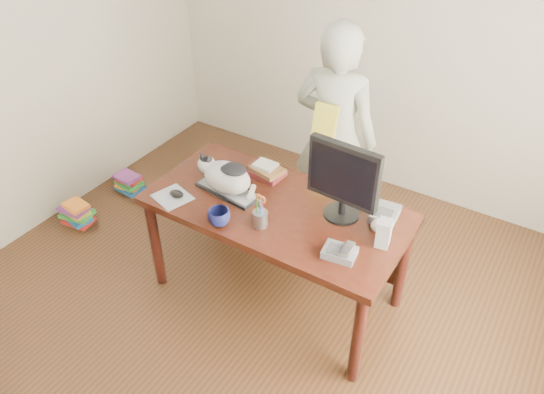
% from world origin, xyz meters
% --- Properties ---
extents(room, '(4.50, 4.50, 4.50)m').
position_xyz_m(room, '(0.00, 0.00, 1.35)').
color(room, black).
rests_on(room, ground).
extents(desk, '(1.60, 0.80, 0.75)m').
position_xyz_m(desk, '(0.00, 0.68, 0.60)').
color(desk, black).
rests_on(desk, ground).
extents(keyboard, '(0.44, 0.21, 0.03)m').
position_xyz_m(keyboard, '(-0.33, 0.56, 0.76)').
color(keyboard, black).
rests_on(keyboard, desk).
extents(cat, '(0.42, 0.23, 0.24)m').
position_xyz_m(cat, '(-0.35, 0.56, 0.87)').
color(cat, silver).
rests_on(cat, keyboard).
extents(monitor, '(0.44, 0.23, 0.49)m').
position_xyz_m(monitor, '(0.37, 0.71, 1.03)').
color(monitor, black).
rests_on(monitor, desk).
extents(pen_cup, '(0.10, 0.10, 0.23)m').
position_xyz_m(pen_cup, '(0.02, 0.39, 0.81)').
color(pen_cup, gray).
rests_on(pen_cup, desk).
extents(mousepad, '(0.26, 0.25, 0.00)m').
position_xyz_m(mousepad, '(-0.59, 0.33, 0.75)').
color(mousepad, '#A4A9B0').
rests_on(mousepad, desk).
extents(mouse, '(0.11, 0.09, 0.04)m').
position_xyz_m(mouse, '(-0.57, 0.35, 0.77)').
color(mouse, black).
rests_on(mouse, mousepad).
extents(coffee_mug, '(0.17, 0.17, 0.10)m').
position_xyz_m(coffee_mug, '(-0.19, 0.28, 0.80)').
color(coffee_mug, '#0D1036').
rests_on(coffee_mug, desk).
extents(phone, '(0.19, 0.17, 0.08)m').
position_xyz_m(phone, '(0.52, 0.41, 0.78)').
color(phone, '#5E5F63').
rests_on(phone, desk).
extents(speaker, '(0.09, 0.09, 0.17)m').
position_xyz_m(speaker, '(0.68, 0.61, 0.83)').
color(speaker, '#99999B').
rests_on(speaker, desk).
extents(baseball, '(0.08, 0.08, 0.08)m').
position_xyz_m(baseball, '(0.61, 0.71, 0.79)').
color(baseball, silver).
rests_on(baseball, desk).
extents(book_stack, '(0.25, 0.20, 0.08)m').
position_xyz_m(book_stack, '(-0.23, 0.85, 0.79)').
color(book_stack, '#481316').
rests_on(book_stack, desk).
extents(calculator, '(0.16, 0.20, 0.06)m').
position_xyz_m(calculator, '(0.60, 0.85, 0.78)').
color(calculator, '#5E5F63').
rests_on(calculator, desk).
extents(person, '(0.64, 0.44, 1.66)m').
position_xyz_m(person, '(-0.01, 1.40, 0.83)').
color(person, silver).
rests_on(person, ground).
extents(held_book, '(0.16, 0.11, 0.22)m').
position_xyz_m(held_book, '(-0.01, 1.23, 1.05)').
color(held_book, yellow).
rests_on(held_book, person).
extents(book_pile_a, '(0.27, 0.22, 0.18)m').
position_xyz_m(book_pile_a, '(-1.75, 0.40, 0.09)').
color(book_pile_a, '#AC1C18').
rests_on(book_pile_a, ground).
extents(book_pile_b, '(0.26, 0.20, 0.15)m').
position_xyz_m(book_pile_b, '(-1.72, 0.95, 0.07)').
color(book_pile_b, '#19569A').
rests_on(book_pile_b, ground).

